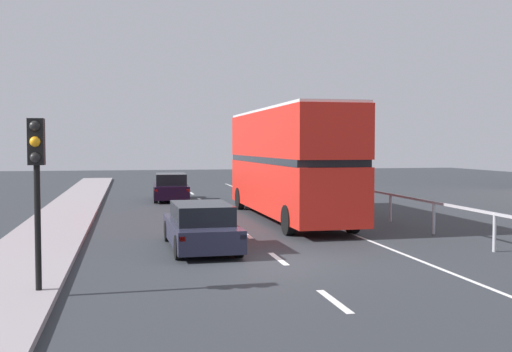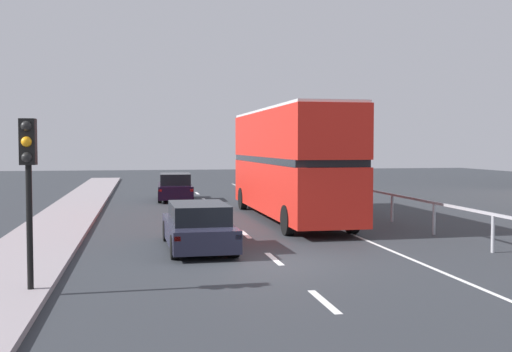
{
  "view_description": "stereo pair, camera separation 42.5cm",
  "coord_description": "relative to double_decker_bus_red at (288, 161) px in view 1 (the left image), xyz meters",
  "views": [
    {
      "loc": [
        -3.81,
        -15.22,
        2.97
      ],
      "look_at": [
        0.59,
        6.19,
        1.88
      ],
      "focal_mm": 43.65,
      "sensor_mm": 36.0,
      "label": 1
    },
    {
      "loc": [
        -3.4,
        -15.31,
        2.97
      ],
      "look_at": [
        0.59,
        6.19,
        1.88
      ],
      "focal_mm": 43.65,
      "sensor_mm": 36.0,
      "label": 2
    }
  ],
  "objects": [
    {
      "name": "hatchback_car_near",
      "position": [
        -4.2,
        -6.28,
        -1.71
      ],
      "size": [
        1.88,
        4.63,
        1.32
      ],
      "rotation": [
        0.0,
        0.0,
        0.03
      ],
      "color": "#232336",
      "rests_on": "ground"
    },
    {
      "name": "lane_paint_markings",
      "position": [
        -0.1,
        -0.28,
        -2.34
      ],
      "size": [
        3.65,
        46.0,
        0.01
      ],
      "color": "silver",
      "rests_on": "ground"
    },
    {
      "name": "bridge_side_railing",
      "position": [
        3.74,
        0.34,
        -1.45
      ],
      "size": [
        0.1,
        42.0,
        1.1
      ],
      "color": "#ABABB3",
      "rests_on": "ground"
    },
    {
      "name": "sedan_car_ahead",
      "position": [
        -3.99,
        9.62,
        -1.65
      ],
      "size": [
        1.95,
        4.62,
        1.46
      ],
      "rotation": [
        0.0,
        0.0,
        -0.03
      ],
      "color": "black",
      "rests_on": "ground"
    },
    {
      "name": "near_sidewalk_kerb",
      "position": [
        -8.79,
        -8.66,
        -2.27
      ],
      "size": [
        2.43,
        80.0,
        0.14
      ],
      "primitive_type": "cube",
      "color": "gray",
      "rests_on": "ground"
    },
    {
      "name": "traffic_signal_pole",
      "position": [
        -7.95,
        -11.29,
        0.31
      ],
      "size": [
        0.3,
        0.42,
        3.34
      ],
      "color": "black",
      "rests_on": "near_sidewalk_kerb"
    },
    {
      "name": "double_decker_bus_red",
      "position": [
        0.0,
        0.0,
        0.0
      ],
      "size": [
        2.64,
        11.49,
        4.38
      ],
      "rotation": [
        0.0,
        0.0,
        0.01
      ],
      "color": "red",
      "rests_on": "ground"
    },
    {
      "name": "ground_plane",
      "position": [
        -2.39,
        -8.66,
        -2.39
      ],
      "size": [
        75.82,
        120.0,
        0.1
      ],
      "primitive_type": "cube",
      "color": "#2C2F35"
    }
  ]
}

